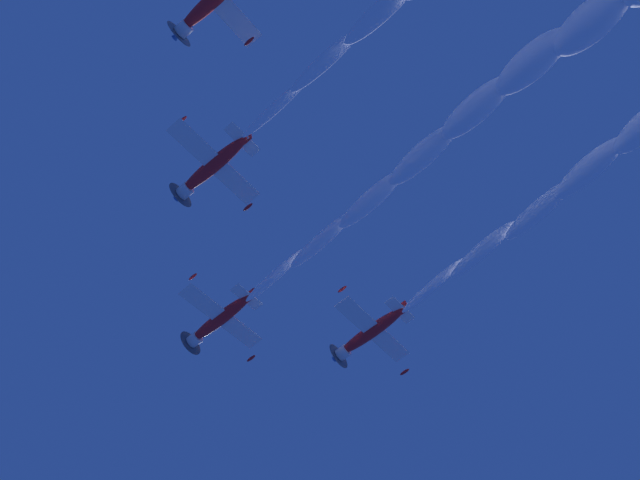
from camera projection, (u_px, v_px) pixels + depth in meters
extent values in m
ellipsoid|color=red|center=(221.00, 318.00, 68.07)|extent=(7.80, 3.39, 2.19)
cylinder|color=white|center=(195.00, 340.00, 69.01)|extent=(1.33, 1.79, 1.66)
cone|color=#194CB2|center=(189.00, 344.00, 69.20)|extent=(0.94, 0.92, 0.81)
cylinder|color=#3F3F47|center=(190.00, 343.00, 69.16)|extent=(0.72, 3.41, 3.45)
cube|color=white|center=(222.00, 317.00, 67.83)|extent=(4.04, 9.31, 3.73)
ellipsoid|color=red|center=(193.00, 277.00, 68.52)|extent=(1.09, 0.60, 0.45)
ellipsoid|color=red|center=(251.00, 358.00, 67.13)|extent=(1.09, 0.60, 0.45)
cube|color=white|center=(247.00, 297.00, 67.24)|extent=(1.90, 3.46, 1.43)
cube|color=red|center=(250.00, 296.00, 67.78)|extent=(1.29, 0.89, 1.36)
ellipsoid|color=#1E232D|center=(220.00, 320.00, 68.63)|extent=(1.91, 1.42, 1.13)
ellipsoid|color=red|center=(214.00, 165.00, 61.58)|extent=(7.80, 3.38, 2.20)
cylinder|color=white|center=(185.00, 191.00, 62.53)|extent=(1.33, 1.77, 1.64)
cone|color=#194CB2|center=(179.00, 196.00, 62.73)|extent=(0.94, 0.91, 0.80)
cylinder|color=#3F3F47|center=(180.00, 195.00, 62.68)|extent=(0.73, 3.36, 3.40)
cube|color=white|center=(215.00, 163.00, 61.34)|extent=(4.07, 9.41, 3.45)
ellipsoid|color=red|center=(182.00, 120.00, 61.88)|extent=(1.09, 0.60, 0.45)
ellipsoid|color=red|center=(248.00, 207.00, 60.79)|extent=(1.09, 0.60, 0.45)
cube|color=white|center=(242.00, 140.00, 60.74)|extent=(1.90, 3.49, 1.33)
cube|color=red|center=(246.00, 139.00, 61.28)|extent=(1.29, 0.86, 1.37)
ellipsoid|color=#1E232D|center=(213.00, 168.00, 62.14)|extent=(1.91, 1.41, 1.13)
ellipsoid|color=red|center=(372.00, 331.00, 67.19)|extent=(7.80, 3.38, 2.22)
cylinder|color=white|center=(343.00, 353.00, 68.14)|extent=(1.33, 1.78, 1.65)
cone|color=#194CB2|center=(337.00, 357.00, 68.35)|extent=(0.94, 0.92, 0.81)
cylinder|color=#3F3F47|center=(339.00, 356.00, 68.30)|extent=(0.73, 3.38, 3.42)
cube|color=white|center=(373.00, 330.00, 66.94)|extent=(4.06, 9.38, 3.54)
ellipsoid|color=red|center=(342.00, 289.00, 67.53)|extent=(1.09, 0.60, 0.45)
ellipsoid|color=red|center=(405.00, 372.00, 66.35)|extent=(1.09, 0.60, 0.45)
cube|color=white|center=(400.00, 310.00, 66.33)|extent=(1.90, 3.48, 1.36)
cube|color=red|center=(402.00, 309.00, 66.87)|extent=(1.29, 0.87, 1.37)
ellipsoid|color=#1E232D|center=(370.00, 332.00, 67.74)|extent=(1.91, 1.41, 1.13)
cylinder|color=white|center=(184.00, 29.00, 59.56)|extent=(1.34, 1.78, 1.66)
cone|color=#194CB2|center=(177.00, 35.00, 59.77)|extent=(0.95, 0.92, 0.82)
cylinder|color=#3F3F47|center=(179.00, 34.00, 59.72)|extent=(0.75, 3.39, 3.42)
ellipsoid|color=red|center=(249.00, 41.00, 57.72)|extent=(1.09, 0.60, 0.46)
ellipsoid|color=#1E232D|center=(213.00, 4.00, 59.13)|extent=(1.91, 1.41, 1.15)
ellipsoid|color=white|center=(276.00, 275.00, 66.06)|extent=(7.48, 2.89, 1.85)
ellipsoid|color=white|center=(322.00, 240.00, 64.23)|extent=(7.62, 3.25, 2.20)
ellipsoid|color=white|center=(371.00, 199.00, 62.58)|extent=(7.76, 3.61, 2.56)
ellipsoid|color=white|center=(423.00, 155.00, 60.70)|extent=(7.89, 3.96, 2.91)
ellipsoid|color=white|center=(477.00, 108.00, 59.10)|extent=(8.03, 4.32, 3.27)
ellipsoid|color=white|center=(533.00, 62.00, 57.29)|extent=(8.17, 4.68, 3.62)
ellipsoid|color=white|center=(592.00, 21.00, 55.89)|extent=(8.31, 5.03, 3.98)
ellipsoid|color=white|center=(276.00, 107.00, 59.29)|extent=(7.48, 2.89, 1.85)
ellipsoid|color=white|center=(325.00, 61.00, 57.80)|extent=(7.62, 3.25, 2.20)
ellipsoid|color=white|center=(381.00, 12.00, 55.93)|extent=(7.76, 3.61, 2.56)
ellipsoid|color=white|center=(433.00, 286.00, 64.99)|extent=(7.48, 2.89, 1.85)
ellipsoid|color=white|center=(482.00, 250.00, 63.34)|extent=(7.62, 3.25, 2.20)
ellipsoid|color=white|center=(539.00, 210.00, 61.68)|extent=(7.76, 3.61, 2.56)
ellipsoid|color=white|center=(590.00, 168.00, 59.98)|extent=(7.89, 3.96, 2.91)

